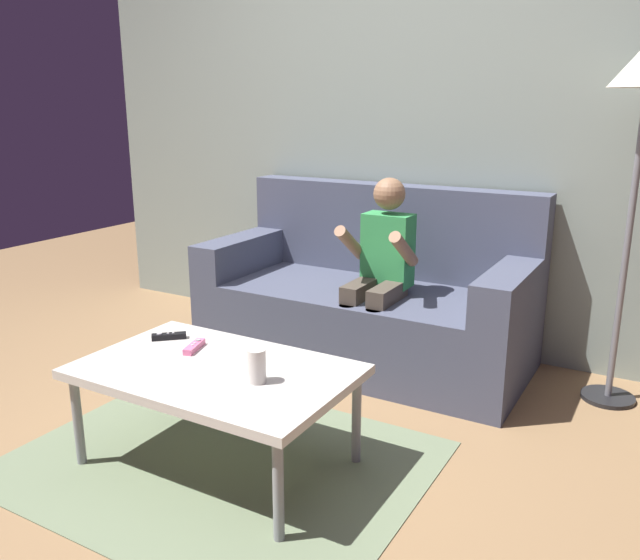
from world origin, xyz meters
name	(u,v)px	position (x,y,z in m)	size (l,w,h in m)	color
ground_plane	(216,476)	(0.00, 0.00, 0.00)	(8.40, 8.40, 0.00)	olive
wall_back	(408,120)	(0.00, 1.74, 1.25)	(4.20, 0.05, 2.50)	gray
couch	(369,302)	(-0.03, 1.35, 0.31)	(1.70, 0.80, 0.91)	#474C60
person_seated_on_couch	(380,267)	(0.12, 1.16, 0.56)	(0.34, 0.42, 0.99)	#4C4238
coffee_table	(215,375)	(-0.05, 0.08, 0.36)	(1.01, 0.64, 0.40)	beige
area_rug	(219,461)	(-0.05, 0.08, 0.00)	(1.53, 1.21, 0.01)	#6B7A5B
game_remote_black_near_edge	(169,336)	(-0.40, 0.22, 0.41)	(0.13, 0.12, 0.03)	black
game_remote_pink_center	(194,347)	(-0.24, 0.18, 0.41)	(0.07, 0.14, 0.03)	pink
soda_can	(257,366)	(0.16, 0.05, 0.46)	(0.07, 0.07, 0.12)	silver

